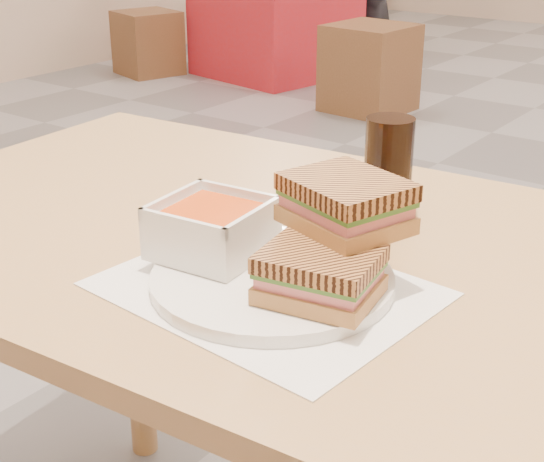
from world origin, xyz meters
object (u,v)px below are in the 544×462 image
Objects in this scene: plate at (272,279)px; bg_table_0 at (276,18)px; bg_chair_0l at (148,43)px; panini_lower at (320,274)px; bg_chair_0r at (369,68)px; cola_glass at (388,168)px; soup_bowl at (212,230)px; main_table at (288,320)px.

plate is 4.64m from bg_table_0.
bg_table_0 is 2.13× the size of bg_chair_0l.
plate reaches higher than bg_chair_0l.
panini_lower reaches higher than bg_chair_0r.
bg_chair_0r reaches higher than bg_chair_0l.
cola_glass is (-0.07, 0.27, 0.02)m from panini_lower.
soup_bowl is 0.27× the size of bg_chair_0r.
soup_bowl is 0.27m from cola_glass.
bg_chair_0r is at bearing 119.10° from panini_lower.
plate is 0.27× the size of bg_table_0.
soup_bowl is 0.13× the size of bg_table_0.
main_table is 4.61m from bg_chair_0l.
bg_chair_0l is 0.96× the size of bg_chair_0r.
panini_lower reaches higher than bg_chair_0l.
plate is at bearing -43.17° from bg_chair_0l.
panini_lower is 0.27× the size of bg_chair_0r.
bg_chair_0r is (-1.69, 3.15, -0.40)m from main_table.
cola_glass is at bearing 90.46° from plate.
cola_glass is 4.45m from bg_table_0.
cola_glass is at bearing -59.80° from bg_chair_0r.
bg_chair_0r is (0.99, -0.47, -0.13)m from bg_table_0.
cola_glass is 0.14× the size of bg_table_0.
cola_glass is 0.28× the size of bg_chair_0r.
plate is 0.58× the size of bg_chair_0l.
bg_table_0 is at bearing 126.62° from main_table.
soup_bowl is at bearing 178.40° from plate.
bg_table_0 is at bearing 35.78° from bg_chair_0l.
main_table reaches higher than bg_chair_0l.
main_table is 9.92× the size of soup_bowl.
panini_lower is at bearing -44.81° from main_table.
main_table reaches higher than bg_table_0.
panini_lower is at bearing -42.72° from bg_chair_0l.
main_table is at bearing -61.72° from bg_chair_0r.
soup_bowl reaches higher than bg_table_0.
soup_bowl reaches higher than plate.
bg_chair_0l is at bearing -178.79° from bg_chair_0r.
bg_chair_0r is (-1.75, 3.26, -0.52)m from plate.
cola_glass reaches higher than bg_chair_0r.
bg_chair_0r is (-1.67, 3.26, -0.56)m from soup_bowl.
panini_lower is at bearing -60.90° from bg_chair_0r.
bg_table_0 is (-2.68, 3.61, -0.27)m from main_table.
soup_bowl is at bearing -62.92° from bg_chair_0r.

